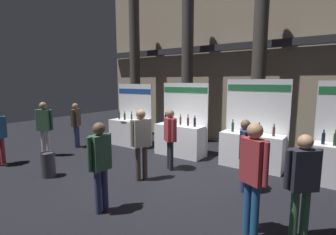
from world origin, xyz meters
name	(u,v)px	position (x,y,z in m)	size (l,w,h in m)	color
ground_plane	(165,175)	(0.00, 0.00, 0.00)	(24.00, 24.00, 0.00)	black
hall_colonnade	(229,57)	(0.00, 4.15, 3.28)	(11.86, 1.32, 6.62)	gray
exhibitor_booth_0	(130,130)	(-2.88, 1.81, 0.58)	(1.63, 0.69, 2.30)	white
exhibitor_booth_1	(180,137)	(-0.64, 1.77, 0.60)	(1.67, 0.66, 2.34)	white
exhibitor_booth_2	(252,146)	(1.64, 1.90, 0.60)	(1.76, 0.66, 2.46)	white
trash_bin	(48,165)	(-2.41, -1.72, 0.31)	(0.34, 0.34, 0.63)	#38383D
visitor_0	(170,134)	(-0.15, 0.46, 0.98)	(0.44, 0.40, 1.65)	#23232D
visitor_2	(253,170)	(2.55, -1.31, 1.07)	(0.49, 0.35, 1.80)	navy
visitor_3	(244,150)	(1.94, 0.23, 0.93)	(0.31, 0.52, 1.59)	navy
visitor_4	(76,122)	(-4.28, 0.48, 0.95)	(0.36, 0.47, 1.62)	navy
visitor_5	(141,139)	(-0.32, -0.55, 1.03)	(0.35, 0.50, 1.75)	#47382D
visitor_6	(44,124)	(-4.14, -0.78, 1.06)	(0.52, 0.40, 1.76)	silver
visitor_7	(100,160)	(0.06, -2.13, 0.99)	(0.22, 0.52, 1.68)	navy
visitor_8	(302,178)	(3.18, -0.96, 0.98)	(0.46, 0.45, 1.64)	#33563D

